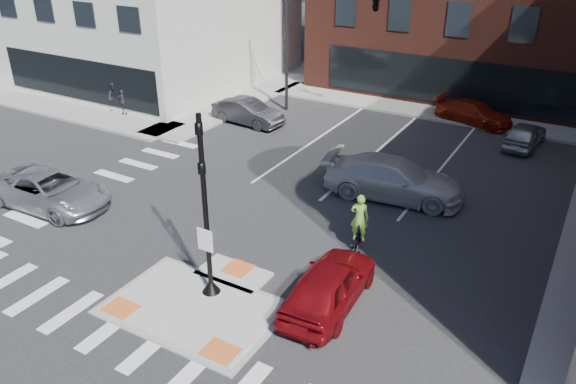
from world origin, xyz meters
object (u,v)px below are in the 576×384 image
Objects in this scene: white_pickup at (394,178)px; bg_car_silver at (525,135)px; pedestrian_a at (115,97)px; silver_suv at (49,190)px; bg_car_dark at (248,112)px; bg_car_red at (474,113)px; pedestrian_b at (123,102)px; red_sedan at (329,285)px; cyclist at (359,232)px.

bg_car_silver is (3.87, 9.01, -0.20)m from white_pickup.
silver_suv is at bearing -60.20° from pedestrian_a.
silver_suv is 1.24× the size of bg_car_dark.
pedestrian_b is (-18.51, -9.30, 0.26)m from bg_car_red.
red_sedan is 17.31m from bg_car_dark.
bg_car_silver is 14.18m from cyclist.
bg_car_dark is at bearing -9.72° from silver_suv.
bg_car_silver is at bearing -3.74° from pedestrian_b.
bg_car_red is 2.41× the size of pedestrian_a.
silver_suv is 1.41× the size of bg_car_silver.
bg_car_dark is 15.17m from bg_car_silver.
red_sedan is 17.40m from bg_car_silver.
pedestrian_a is (-6.49, 10.07, 0.33)m from silver_suv.
white_pickup is at bearing -108.52° from bg_car_dark.
bg_car_dark is (-11.63, 12.82, -0.05)m from red_sedan.
red_sedan is at bearing -30.62° from pedestrian_a.
silver_suv is 23.30m from bg_car_silver.
bg_car_silver is 22.81m from pedestrian_b.
bg_car_red is (0.65, 11.34, -0.21)m from white_pickup.
bg_car_red is 16.10m from cyclist.
pedestrian_b is at bearing -36.90° from cyclist.
bg_car_red is 2.95× the size of pedestrian_b.
bg_car_dark is at bearing -56.82° from cyclist.
pedestrian_a is at bearing 127.68° from bg_car_red.
pedestrian_b is at bearing 115.30° from bg_car_dark.
silver_suv is at bearing 52.20° from bg_car_silver.
bg_car_dark is (1.37, 12.70, -0.04)m from silver_suv.
bg_car_silver is at bearing -120.42° from cyclist.
bg_car_red is at bearing -54.36° from bg_car_dark.
bg_car_silver is at bearing -68.23° from bg_car_dark.
cyclist is at bearing -22.72° from pedestrian_a.
bg_car_silver is at bearing -46.59° from silver_suv.
white_pickup is 18.64m from pedestrian_a.
silver_suv reaches higher than bg_car_silver.
bg_car_red is at bearing -107.21° from cyclist.
silver_suv is 11.99m from pedestrian_a.
pedestrian_a is (-22.40, -6.97, 0.43)m from bg_car_silver.
cyclist reaches higher than pedestrian_a.
red_sedan is (13.00, -0.12, 0.01)m from silver_suv.
red_sedan is at bearing -94.09° from silver_suv.
bg_car_dark is at bearing 21.82° from bg_car_silver.
silver_suv is 13.00m from red_sedan.
bg_car_silver reaches higher than bg_car_red.
bg_car_dark is 1.92× the size of cyclist.
cyclist is at bearing -41.89° from pedestrian_b.
bg_car_red is at bearing -11.20° from white_pickup.
white_pickup reaches higher than bg_car_red.
bg_car_silver is at bearing -114.11° from bg_car_red.
bg_car_silver is (2.90, 17.16, -0.11)m from red_sedan.
white_pickup reaches higher than silver_suv.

